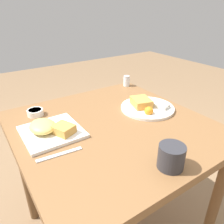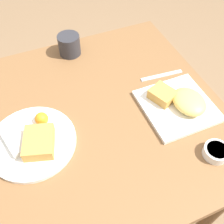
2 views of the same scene
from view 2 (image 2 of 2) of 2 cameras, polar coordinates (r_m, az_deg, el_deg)
ground_plane at (r=1.57m, az=-1.55°, el=-17.46°), size 8.00×8.00×0.00m
dining_table at (r=0.99m, az=-2.36°, el=-3.71°), size 0.86×0.85×0.75m
plate_square_near at (r=0.94m, az=14.50°, el=1.97°), size 0.24×0.24×0.06m
plate_oval_far at (r=0.86m, az=-16.84°, el=-5.95°), size 0.28×0.28×0.05m
sauce_ramekin at (r=0.86m, az=21.72°, el=-8.03°), size 0.08×0.08×0.03m
butter_knife at (r=1.05m, az=10.76°, el=7.81°), size 0.03×0.17×0.00m
coffee_mug at (r=1.12m, az=-9.18°, el=14.26°), size 0.09×0.09×0.08m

